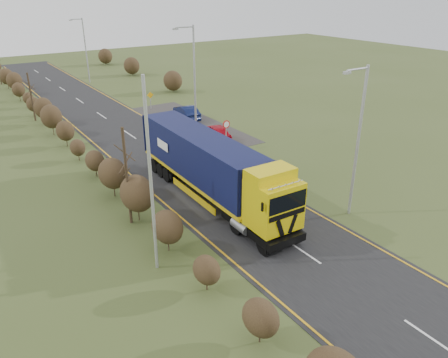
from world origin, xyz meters
The scene contains 14 objects.
ground centered at (0.00, 0.00, 0.00)m, with size 160.00×160.00×0.00m, color #3C4A20.
road centered at (0.00, 10.00, 0.01)m, with size 8.00×120.00×0.02m, color black.
layby centered at (6.50, 20.00, 0.01)m, with size 6.00×18.00×0.02m, color #2B2826.
lane_markings centered at (0.00, 9.69, 0.03)m, with size 7.52×116.00×0.01m.
hedgerow centered at (-6.00, 7.89, 1.62)m, with size 2.24×102.04×6.05m.
lorry centered at (-0.80, 3.93, 2.47)m, with size 3.04×15.69×4.36m.
car_red_hatchback centered at (6.21, 14.20, 0.73)m, with size 1.71×4.26×1.45m, color #AF0817.
car_blue_sedan centered at (7.19, 21.66, 0.73)m, with size 1.55×4.46×1.47m, color #0A1239.
streetlight_near centered at (5.31, -2.52, 5.09)m, with size 1.96×0.18×9.24m.
streetlight_mid centered at (5.43, 16.88, 5.55)m, with size 2.12×0.20×10.01m.
streetlight_far centered at (4.49, 46.28, 4.94)m, with size 1.91×0.18×8.98m.
left_pole centered at (-7.20, -1.05, 4.90)m, with size 0.16×0.16×9.80m, color #A3A5A8.
speed_sign centered at (5.60, 11.67, 1.82)m, with size 0.71×0.10×2.57m.
warning_board centered at (5.80, 27.68, 1.22)m, with size 0.76×0.11×1.99m.
Camera 1 is at (-14.62, -18.41, 13.28)m, focal length 35.00 mm.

